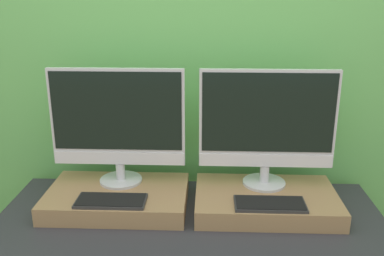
{
  "coord_description": "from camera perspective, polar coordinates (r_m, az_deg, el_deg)",
  "views": [
    {
      "loc": [
        0.07,
        -1.23,
        1.67
      ],
      "look_at": [
        0.0,
        0.49,
        1.11
      ],
      "focal_mm": 40.0,
      "sensor_mm": 36.0,
      "label": 1
    }
  ],
  "objects": [
    {
      "name": "monitor_left",
      "position": [
        1.85,
        -9.88,
        0.76
      ],
      "size": [
        0.57,
        0.19,
        0.51
      ],
      "color": "silver",
      "rests_on": "wooden_riser_left"
    },
    {
      "name": "wall_back",
      "position": [
        2.01,
        0.3,
        7.33
      ],
      "size": [
        8.0,
        0.04,
        2.6
      ],
      "color": "#66B75B",
      "rests_on": "ground_plane"
    },
    {
      "name": "wooden_riser_left",
      "position": [
        1.89,
        -9.89,
        -9.16
      ],
      "size": [
        0.59,
        0.38,
        0.08
      ],
      "color": "#99754C",
      "rests_on": "workbench"
    },
    {
      "name": "workbench",
      "position": [
        1.85,
        -0.21,
        -14.03
      ],
      "size": [
        1.59,
        0.67,
        0.78
      ],
      "color": "#2D2D33",
      "rests_on": "ground_plane"
    },
    {
      "name": "wooden_riser_right",
      "position": [
        1.86,
        9.81,
        -9.54
      ],
      "size": [
        0.59,
        0.38,
        0.08
      ],
      "color": "#99754C",
      "rests_on": "workbench"
    },
    {
      "name": "keyboard_left",
      "position": [
        1.77,
        -10.74,
        -9.51
      ],
      "size": [
        0.28,
        0.13,
        0.01
      ],
      "color": "#2D2D2D",
      "rests_on": "wooden_riser_left"
    },
    {
      "name": "monitor_right",
      "position": [
        1.82,
        10.01,
        0.51
      ],
      "size": [
        0.57,
        0.19,
        0.51
      ],
      "color": "silver",
      "rests_on": "wooden_riser_right"
    },
    {
      "name": "keyboard_right",
      "position": [
        1.74,
        10.35,
        -9.92
      ],
      "size": [
        0.28,
        0.13,
        0.01
      ],
      "color": "#2D2D2D",
      "rests_on": "wooden_riser_right"
    }
  ]
}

